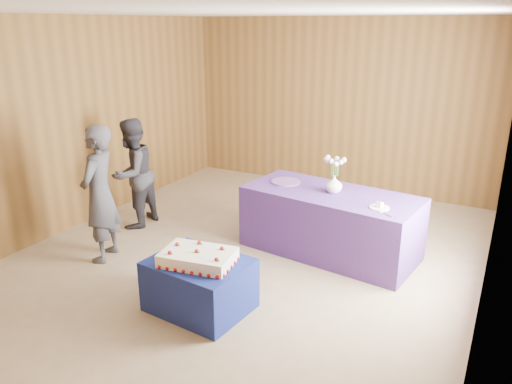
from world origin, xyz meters
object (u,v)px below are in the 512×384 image
Objects in this scene: cake_table at (200,285)px; serving_table at (330,223)px; sheet_cake at (198,257)px; guest_right at (133,174)px; vase at (334,184)px; guest_left at (100,194)px.

serving_table is at bearing 75.20° from cake_table.
guest_right is (-1.95, 1.38, 0.16)m from sheet_cake.
vase is at bearing 74.77° from cake_table.
serving_table is 2.65m from guest_left.
vase is at bearing 96.44° from guest_right.
guest_right reaches higher than serving_table.
sheet_cake is 0.51× the size of guest_right.
vase is (0.68, 1.76, 0.60)m from cake_table.
guest_right reaches higher than sheet_cake.
guest_left is 1.01m from guest_right.
vase is 0.13× the size of guest_left.
guest_left reaches higher than guest_right.
serving_table is 1.91m from sheet_cake.
sheet_cake is at bearing -110.19° from vase.
serving_table is (0.66, 1.75, 0.12)m from cake_table.
cake_table is at bearing 110.13° from sheet_cake.
guest_left is 1.08× the size of guest_right.
guest_left is (-1.58, 0.40, 0.53)m from cake_table.
vase is (0.02, 0.01, 0.48)m from serving_table.
guest_right is at bearing -177.52° from guest_left.
guest_right is at bearing -170.79° from vase.
cake_table is 1.71m from guest_left.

